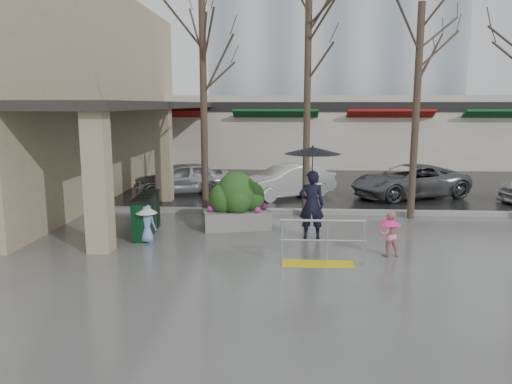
# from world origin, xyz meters

# --- Properties ---
(ground) EXTENTS (120.00, 120.00, 0.00)m
(ground) POSITION_xyz_m (0.00, 0.00, 0.00)
(ground) COLOR #51514F
(ground) RESTS_ON ground
(street_asphalt) EXTENTS (120.00, 36.00, 0.01)m
(street_asphalt) POSITION_xyz_m (0.00, 22.00, 0.01)
(street_asphalt) COLOR black
(street_asphalt) RESTS_ON ground
(curb) EXTENTS (120.00, 0.30, 0.15)m
(curb) POSITION_xyz_m (0.00, 4.00, 0.07)
(curb) COLOR gray
(curb) RESTS_ON ground
(near_building) EXTENTS (6.00, 18.00, 8.00)m
(near_building) POSITION_xyz_m (-9.00, 8.00, 4.00)
(near_building) COLOR tan
(near_building) RESTS_ON ground
(canopy_slab) EXTENTS (2.80, 18.00, 0.25)m
(canopy_slab) POSITION_xyz_m (-4.80, 8.00, 3.62)
(canopy_slab) COLOR #2D2823
(canopy_slab) RESTS_ON pillar_front
(pillar_front) EXTENTS (0.55, 0.55, 3.50)m
(pillar_front) POSITION_xyz_m (-3.90, -0.50, 1.75)
(pillar_front) COLOR tan
(pillar_front) RESTS_ON ground
(pillar_back) EXTENTS (0.55, 0.55, 3.50)m
(pillar_back) POSITION_xyz_m (-3.90, 6.00, 1.75)
(pillar_back) COLOR tan
(pillar_back) RESTS_ON ground
(storefront_row) EXTENTS (34.00, 6.74, 4.00)m
(storefront_row) POSITION_xyz_m (2.00, 17.97, 2.01)
(storefront_row) COLOR beige
(storefront_row) RESTS_ON ground
(handrail) EXTENTS (1.90, 0.50, 1.03)m
(handrail) POSITION_xyz_m (1.36, -1.20, 0.38)
(handrail) COLOR yellow
(handrail) RESTS_ON ground
(tree_west) EXTENTS (3.20, 3.20, 6.80)m
(tree_west) POSITION_xyz_m (-2.00, 3.60, 5.08)
(tree_west) COLOR #382B21
(tree_west) RESTS_ON ground
(tree_midwest) EXTENTS (3.20, 3.20, 7.00)m
(tree_midwest) POSITION_xyz_m (1.20, 3.60, 5.23)
(tree_midwest) COLOR #382B21
(tree_midwest) RESTS_ON ground
(tree_mideast) EXTENTS (3.20, 3.20, 6.50)m
(tree_mideast) POSITION_xyz_m (4.50, 3.60, 4.86)
(tree_mideast) COLOR #382B21
(tree_mideast) RESTS_ON ground
(woman) EXTENTS (1.49, 1.49, 2.49)m
(woman) POSITION_xyz_m (1.26, 0.97, 1.53)
(woman) COLOR black
(woman) RESTS_ON ground
(child_pink) EXTENTS (0.56, 0.55, 1.04)m
(child_pink) POSITION_xyz_m (3.00, -0.46, 0.59)
(child_pink) COLOR pink
(child_pink) RESTS_ON ground
(child_blue) EXTENTS (0.57, 0.57, 1.00)m
(child_blue) POSITION_xyz_m (-3.00, 0.33, 0.60)
(child_blue) COLOR #7B95DA
(child_blue) RESTS_ON ground
(planter) EXTENTS (2.04, 1.35, 1.64)m
(planter) POSITION_xyz_m (-0.83, 1.98, 0.78)
(planter) COLOR slate
(planter) RESTS_ON ground
(news_boxes) EXTENTS (0.59, 1.98, 1.09)m
(news_boxes) POSITION_xyz_m (-3.25, 1.19, 0.55)
(news_boxes) COLOR #0B321A
(news_boxes) RESTS_ON ground
(car_a) EXTENTS (3.98, 2.59, 1.26)m
(car_a) POSITION_xyz_m (-3.61, 7.49, 0.63)
(car_a) COLOR #B5B6BA
(car_a) RESTS_ON ground
(car_b) EXTENTS (3.93, 3.21, 1.26)m
(car_b) POSITION_xyz_m (0.59, 6.86, 0.63)
(car_b) COLOR silver
(car_b) RESTS_ON ground
(car_c) EXTENTS (4.99, 3.62, 1.26)m
(car_c) POSITION_xyz_m (5.30, 7.21, 0.63)
(car_c) COLOR #56595D
(car_c) RESTS_ON ground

